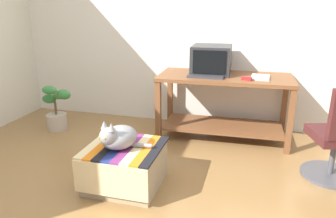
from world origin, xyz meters
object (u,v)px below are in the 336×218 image
(desk, at_px, (224,96))
(cat, at_px, (118,137))
(keyboard, at_px, (206,76))
(book, at_px, (260,77))
(ottoman_with_blanket, at_px, (125,166))
(potted_plant, at_px, (57,110))
(stapler, at_px, (247,78))
(tv_monitor, at_px, (211,60))

(desk, xyz_separation_m, cat, (-0.74, -1.37, -0.04))
(desk, distance_m, keyboard, 0.36)
(desk, bearing_deg, book, -7.50)
(ottoman_with_blanket, bearing_deg, desk, 62.10)
(keyboard, bearing_deg, potted_plant, -175.01)
(book, bearing_deg, stapler, -131.75)
(desk, xyz_separation_m, stapler, (0.25, -0.18, 0.26))
(ottoman_with_blanket, distance_m, cat, 0.29)
(ottoman_with_blanket, bearing_deg, tv_monitor, 69.37)
(keyboard, xyz_separation_m, stapler, (0.45, -0.02, 0.01))
(stapler, bearing_deg, tv_monitor, 79.74)
(ottoman_with_blanket, relative_size, stapler, 5.78)
(keyboard, height_order, book, keyboard)
(keyboard, xyz_separation_m, book, (0.59, 0.12, -0.00))
(cat, height_order, stapler, stapler)
(keyboard, distance_m, cat, 1.36)
(keyboard, bearing_deg, stapler, -2.43)
(potted_plant, bearing_deg, ottoman_with_blanket, -36.96)
(desk, xyz_separation_m, potted_plant, (-2.06, -0.30, -0.26))
(tv_monitor, xyz_separation_m, book, (0.56, -0.11, -0.15))
(tv_monitor, height_order, cat, tv_monitor)
(desk, relative_size, tv_monitor, 3.26)
(book, height_order, cat, book)
(cat, xyz_separation_m, stapler, (0.98, 1.19, 0.30))
(keyboard, distance_m, potted_plant, 1.93)
(potted_plant, height_order, stapler, stapler)
(desk, relative_size, ottoman_with_blanket, 2.41)
(book, relative_size, stapler, 2.37)
(book, xyz_separation_m, potted_plant, (-2.45, -0.27, -0.51))
(tv_monitor, xyz_separation_m, keyboard, (-0.02, -0.23, -0.15))
(desk, relative_size, keyboard, 3.83)
(tv_monitor, bearing_deg, desk, -25.10)
(desk, xyz_separation_m, book, (0.39, -0.04, 0.25))
(desk, relative_size, potted_plant, 2.59)
(keyboard, height_order, stapler, stapler)
(cat, xyz_separation_m, potted_plant, (-1.32, 1.07, -0.22))
(book, relative_size, cat, 0.57)
(tv_monitor, distance_m, book, 0.59)
(keyboard, height_order, potted_plant, keyboard)
(book, distance_m, cat, 1.77)
(desk, relative_size, stapler, 13.93)
(keyboard, relative_size, stapler, 3.64)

